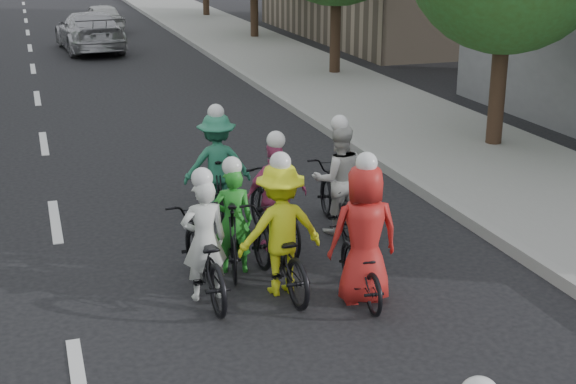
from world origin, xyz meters
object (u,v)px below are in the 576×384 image
follow_car_trail (102,18)px  cyclist_3 (275,204)px  cyclist_4 (362,248)px  cyclist_7 (217,172)px  cyclist_2 (279,241)px  cyclist_0 (203,253)px  cyclist_5 (232,229)px  cyclist_6 (337,190)px  follow_car_lead (90,31)px

follow_car_trail → cyclist_3: bearing=84.2°
cyclist_3 → cyclist_4: cyclist_4 is taller
follow_car_trail → cyclist_7: bearing=83.2°
cyclist_2 → follow_car_trail: (0.57, 27.74, -0.05)m
cyclist_3 → cyclist_4: size_ratio=1.03×
cyclist_0 → cyclist_5: cyclist_0 is taller
cyclist_2 → cyclist_5: 0.91m
cyclist_3 → cyclist_5: (-0.77, -0.57, -0.08)m
cyclist_5 → cyclist_6: (1.85, 0.92, 0.06)m
cyclist_3 → cyclist_4: bearing=100.0°
cyclist_6 → follow_car_lead: 20.25m
cyclist_0 → follow_car_lead: cyclist_0 is taller
cyclist_2 → cyclist_5: cyclist_2 is taller
follow_car_trail → cyclist_0: bearing=81.5°
cyclist_5 → cyclist_4: bearing=144.0°
follow_car_lead → follow_car_trail: follow_car_lead is taller
follow_car_lead → cyclist_5: bearing=85.5°
cyclist_3 → cyclist_7: 1.71m
cyclist_5 → follow_car_lead: size_ratio=0.35×
cyclist_0 → cyclist_4: (1.81, -0.70, 0.10)m
follow_car_trail → cyclist_5: bearing=82.6°
cyclist_5 → cyclist_6: bearing=-142.5°
cyclist_6 → follow_car_lead: (-1.88, 20.16, 0.09)m
cyclist_0 → cyclist_5: bearing=-130.1°
cyclist_6 → cyclist_4: bearing=82.6°
cyclist_4 → cyclist_6: (0.57, 2.29, -0.03)m
cyclist_5 → follow_car_trail: 26.95m
cyclist_0 → follow_car_trail: (1.51, 27.60, 0.05)m
cyclist_4 → cyclist_5: bearing=-42.0°
cyclist_2 → cyclist_6: (1.45, 1.73, -0.03)m
cyclist_0 → cyclist_2: bearing=169.8°
cyclist_0 → cyclist_3: 1.81m
cyclist_6 → follow_car_trail: cyclist_6 is taller
cyclist_7 → cyclist_5: bearing=87.8°
cyclist_4 → cyclist_6: bearing=-99.0°
cyclist_7 → follow_car_trail: 24.72m
cyclist_5 → cyclist_0: bearing=62.5°
cyclist_0 → cyclist_6: 2.87m
cyclist_7 → cyclist_2: bearing=97.6°
cyclist_6 → cyclist_7: size_ratio=1.08×
cyclist_3 → cyclist_2: bearing=70.4°
cyclist_0 → cyclist_4: bearing=157.2°
cyclist_0 → cyclist_5: 0.86m
cyclist_3 → follow_car_lead: (-0.81, 20.50, 0.08)m
cyclist_0 → cyclist_6: bearing=-147.9°
cyclist_4 → follow_car_trail: cyclist_4 is taller
cyclist_4 → follow_car_trail: size_ratio=0.52×
cyclist_0 → follow_car_trail: cyclist_0 is taller
cyclist_4 → cyclist_2: bearing=-27.5°
cyclist_0 → cyclist_3: bearing=-138.0°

